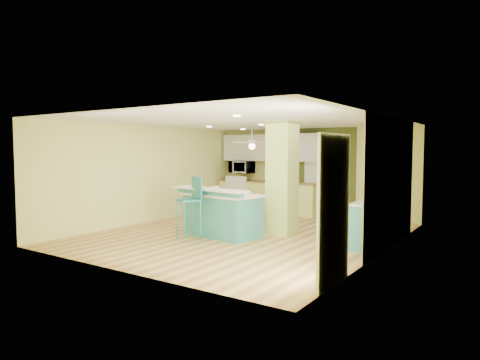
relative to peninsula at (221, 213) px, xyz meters
The scene contains 23 objects.
floor 0.74m from the peninsula, 49.59° to the left, with size 6.00×7.00×0.01m, color #9A6836.
ceiling 2.08m from the peninsula, 49.59° to the left, with size 6.00×7.00×0.01m, color white.
wall_back 4.01m from the peninsula, 84.85° to the left, with size 6.00×0.01×2.50m, color #E8E67C.
wall_front 3.20m from the peninsula, 83.48° to the right, with size 6.00×0.01×2.50m, color #E8E67C.
wall_left 2.79m from the peninsula, behind, with size 0.01×7.00×2.50m, color #E8E67C.
wall_right 3.47m from the peninsula, ahead, with size 0.01×7.00×2.50m, color #E8E67C.
wood_panel 3.57m from the peninsula, 16.89° to the left, with size 0.02×3.40×2.50m, color #8F7352.
olive_accent 4.01m from the peninsula, 81.93° to the left, with size 2.20×0.02×2.50m, color #434C1E.
interior_door 3.95m from the peninsula, 81.88° to the left, with size 0.82×0.05×2.00m, color silver.
french_door 3.86m from the peninsula, 29.57° to the right, with size 0.04×1.08×2.10m, color white.
column 1.55m from the peninsula, 42.36° to the left, with size 0.55×0.55×2.50m, color #A9C35A.
kitchen_run 3.74m from the peninsula, 104.68° to the left, with size 3.25×0.63×0.94m.
stove 4.07m from the peninsula, 117.75° to the left, with size 0.76×0.66×1.08m.
upper_cabinets 4.12m from the peninsula, 104.23° to the left, with size 3.20×0.34×0.80m, color silver.
microwave 4.17m from the peninsula, 117.69° to the left, with size 0.70×0.48×0.39m, color white.
ceiling_fan 2.98m from the peninsula, 107.19° to the left, with size 1.41×1.41×0.61m.
pendant_lamp 3.51m from the peninsula, 21.20° to the left, with size 0.14×0.14×0.69m.
wall_decor 3.69m from the peninsula, 20.11° to the left, with size 0.03×0.90×0.70m, color brown.
peninsula is the anchor object (origin of this frame).
bar_stool 0.81m from the peninsula, 112.44° to the right, with size 0.58×0.58×1.32m.
side_counter 3.17m from the peninsula, 15.42° to the left, with size 0.58×1.37×0.88m.
fruit_bowl 3.59m from the peninsula, 94.79° to the left, with size 0.32×0.32×0.08m, color #352216.
canister 0.54m from the peninsula, behind, with size 0.15×0.15×0.15m, color yellow.
Camera 1 is at (5.16, -7.86, 1.87)m, focal length 32.00 mm.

